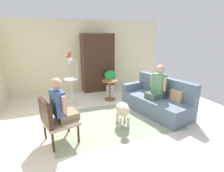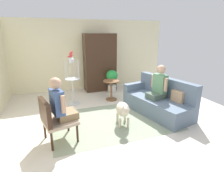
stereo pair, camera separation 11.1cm
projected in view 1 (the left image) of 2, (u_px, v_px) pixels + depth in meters
ground_plane at (112, 118)px, 4.52m from camera, size 6.67×6.67×0.00m
back_wall at (85, 55)px, 6.72m from camera, size 6.02×0.12×2.54m
area_rug at (113, 120)px, 4.39m from camera, size 2.88×1.94×0.01m
couch at (157, 100)px, 4.82m from camera, size 1.24×2.02×0.92m
armchair at (54, 119)px, 3.35m from camera, size 0.72×0.73×0.89m
person_on_couch at (158, 84)px, 4.64m from camera, size 0.50×0.51×0.86m
person_on_armchair at (61, 104)px, 3.36m from camera, size 0.52×0.53×0.84m
round_end_table at (110, 88)px, 5.66m from camera, size 0.51×0.51×0.64m
dog at (123, 110)px, 4.07m from camera, size 0.39×0.78×0.59m
bird_cage_stand at (71, 80)px, 5.17m from camera, size 0.43×0.43×1.40m
parrot at (69, 54)px, 4.97m from camera, size 0.17×0.10×0.18m
potted_plant at (110, 79)px, 6.38m from camera, size 0.41×0.41×0.81m
armoire_cabinet at (98, 63)px, 6.54m from camera, size 1.12×0.56×2.05m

